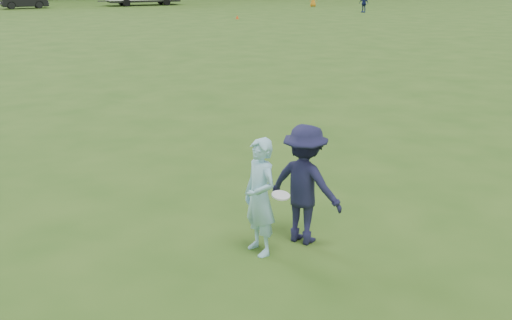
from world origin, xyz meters
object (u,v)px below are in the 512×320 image
at_px(field_cone, 237,17).
at_px(defender, 305,184).
at_px(car_f, 24,1).
at_px(thrower, 260,197).
at_px(player_far_b, 364,3).

bearing_deg(field_cone, defender, -110.62).
bearing_deg(defender, car_f, -32.30).
xyz_separation_m(thrower, player_far_b, (28.79, 40.76, -0.06)).
height_order(defender, field_cone, defender).
height_order(player_far_b, car_f, player_far_b).
bearing_deg(defender, field_cone, -53.33).
distance_m(defender, field_cone, 41.46).
relative_size(car_f, field_cone, 15.09).
xyz_separation_m(thrower, car_f, (0.37, 59.18, -0.14)).
height_order(defender, car_f, defender).
relative_size(thrower, field_cone, 5.94).
relative_size(player_far_b, field_cone, 5.51).
height_order(thrower, defender, defender).
bearing_deg(thrower, car_f, 170.65).
xyz_separation_m(car_f, field_cone, (15.02, -20.30, -0.60)).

